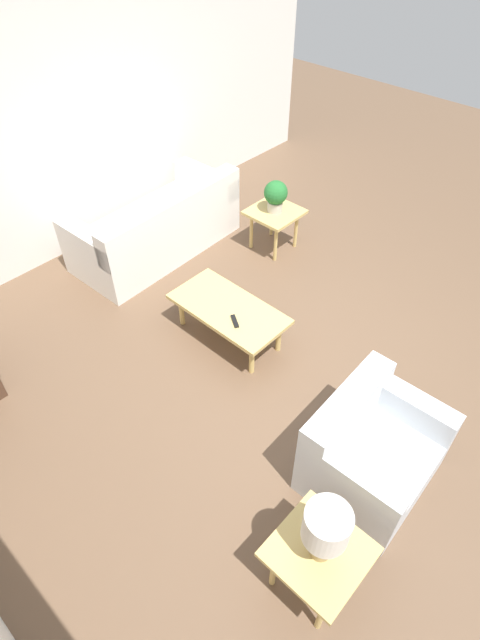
{
  "coord_description": "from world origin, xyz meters",
  "views": [
    {
      "loc": [
        -1.78,
        2.67,
        3.52
      ],
      "look_at": [
        0.31,
        0.42,
        0.55
      ],
      "focal_mm": 28.0,
      "sensor_mm": 36.0,
      "label": 1
    }
  ],
  "objects": [
    {
      "name": "side_table_lamp",
      "position": [
        -1.33,
        1.49,
        0.42
      ],
      "size": [
        0.55,
        0.55,
        0.49
      ],
      "color": "tan",
      "rests_on": "ground_plane"
    },
    {
      "name": "armchair",
      "position": [
        -1.14,
        0.6,
        0.31
      ],
      "size": [
        0.8,
        0.96,
        0.76
      ],
      "rotation": [
        0.0,
        0.0,
        -1.54
      ],
      "color": "silver",
      "rests_on": "ground_plane"
    },
    {
      "name": "wall_right",
      "position": [
        3.06,
        0.0,
        1.35
      ],
      "size": [
        0.12,
        7.2,
        2.7
      ],
      "color": "white",
      "rests_on": "ground_plane"
    },
    {
      "name": "potted_plant",
      "position": [
        1.28,
        -1.2,
        0.69
      ],
      "size": [
        0.26,
        0.26,
        0.36
      ],
      "color": "#B2ADA3",
      "rests_on": "side_table_plant"
    },
    {
      "name": "side_table_plant",
      "position": [
        1.28,
        -1.2,
        0.42
      ],
      "size": [
        0.55,
        0.55,
        0.49
      ],
      "color": "tan",
      "rests_on": "ground_plane"
    },
    {
      "name": "remote_control",
      "position": [
        0.45,
        0.34,
        0.39
      ],
      "size": [
        0.16,
        0.12,
        0.02
      ],
      "color": "black",
      "rests_on": "coffee_table"
    },
    {
      "name": "sofa",
      "position": [
        2.21,
        -0.23,
        0.3
      ],
      "size": [
        0.97,
        1.97,
        0.8
      ],
      "rotation": [
        0.0,
        0.0,
        1.61
      ],
      "color": "white",
      "rests_on": "ground_plane"
    },
    {
      "name": "coffee_table",
      "position": [
        0.63,
        0.24,
        0.34
      ],
      "size": [
        1.13,
        0.57,
        0.38
      ],
      "color": "tan",
      "rests_on": "ground_plane"
    },
    {
      "name": "ground_plane",
      "position": [
        0.0,
        0.0,
        0.0
      ],
      "size": [
        14.0,
        14.0,
        0.0
      ],
      "primitive_type": "plane",
      "color": "brown"
    },
    {
      "name": "table_lamp",
      "position": [
        -1.33,
        1.49,
        0.79
      ],
      "size": [
        0.27,
        0.27,
        0.46
      ],
      "color": "#997F4C",
      "rests_on": "side_table_lamp"
    }
  ]
}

